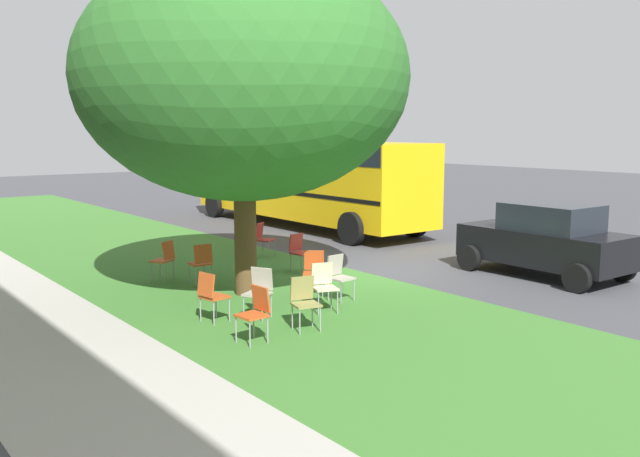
# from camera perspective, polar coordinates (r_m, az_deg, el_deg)

# --- Properties ---
(ground) EXTENTS (80.00, 80.00, 0.00)m
(ground) POSITION_cam_1_polar(r_m,az_deg,el_deg) (16.04, 4.37, -3.60)
(ground) COLOR #424247
(grass_verge) EXTENTS (48.00, 6.00, 0.01)m
(grass_verge) POSITION_cam_1_polar(r_m,az_deg,el_deg) (14.15, -5.37, -5.20)
(grass_verge) COLOR #3D752D
(grass_verge) RESTS_ON ground
(sidewalk_strip) EXTENTS (48.00, 2.80, 0.01)m
(sidewalk_strip) POSITION_cam_1_polar(r_m,az_deg,el_deg) (12.47, -22.91, -7.67)
(sidewalk_strip) COLOR #ADA89E
(sidewalk_strip) RESTS_ON ground
(street_tree) EXTENTS (6.42, 6.42, 6.64)m
(street_tree) POSITION_cam_1_polar(r_m,az_deg,el_deg) (13.62, -6.41, 12.29)
(street_tree) COLOR brown
(street_tree) RESTS_ON ground
(chair_0) EXTENTS (0.51, 0.51, 0.88)m
(chair_0) POSITION_cam_1_polar(r_m,az_deg,el_deg) (11.34, -1.29, -5.86)
(chair_0) COLOR olive
(chair_0) RESTS_ON ground
(chair_1) EXTENTS (0.58, 0.57, 0.88)m
(chair_1) POSITION_cam_1_polar(r_m,az_deg,el_deg) (15.36, -12.78, -2.34)
(chair_1) COLOR #C64C1E
(chair_1) RESTS_ON ground
(chair_2) EXTENTS (0.45, 0.45, 0.88)m
(chair_2) POSITION_cam_1_polar(r_m,az_deg,el_deg) (14.82, -9.82, -2.64)
(chair_2) COLOR #C64C1E
(chair_2) RESTS_ON ground
(chair_3) EXTENTS (0.57, 0.57, 0.88)m
(chair_3) POSITION_cam_1_polar(r_m,az_deg,el_deg) (17.89, -4.76, -0.68)
(chair_3) COLOR #B7332D
(chair_3) RESTS_ON ground
(chair_4) EXTENTS (0.45, 0.45, 0.88)m
(chair_4) POSITION_cam_1_polar(r_m,az_deg,el_deg) (10.73, -5.38, -6.73)
(chair_4) COLOR #C64C1E
(chair_4) RESTS_ON ground
(chair_5) EXTENTS (0.56, 0.57, 0.88)m
(chair_5) POSITION_cam_1_polar(r_m,az_deg,el_deg) (12.10, -5.06, -5.00)
(chair_5) COLOR #ADA393
(chair_5) RESTS_ON ground
(chair_6) EXTENTS (0.46, 0.46, 0.88)m
(chair_6) POSITION_cam_1_polar(r_m,az_deg,el_deg) (13.28, 1.56, -3.77)
(chair_6) COLOR #ADA393
(chair_6) RESTS_ON ground
(chair_7) EXTENTS (0.48, 0.48, 0.88)m
(chair_7) POSITION_cam_1_polar(r_m,az_deg,el_deg) (15.96, -1.73, -1.74)
(chair_7) COLOR #B7332D
(chair_7) RESTS_ON ground
(chair_8) EXTENTS (0.53, 0.53, 0.88)m
(chair_8) POSITION_cam_1_polar(r_m,az_deg,el_deg) (12.48, 0.31, -4.56)
(chair_8) COLOR beige
(chair_8) RESTS_ON ground
(chair_9) EXTENTS (0.48, 0.49, 0.88)m
(chair_9) POSITION_cam_1_polar(r_m,az_deg,el_deg) (11.89, -9.01, -5.30)
(chair_9) COLOR #C64C1E
(chair_9) RESTS_ON ground
(chair_10) EXTENTS (0.59, 0.58, 0.88)m
(chair_10) POSITION_cam_1_polar(r_m,az_deg,el_deg) (13.73, -0.51, -3.38)
(chair_10) COLOR #C64C1E
(chair_10) RESTS_ON ground
(parked_car) EXTENTS (3.70, 1.92, 1.65)m
(parked_car) POSITION_cam_1_polar(r_m,az_deg,el_deg) (16.20, 18.19, -0.86)
(parked_car) COLOR black
(parked_car) RESTS_ON ground
(school_bus) EXTENTS (10.40, 2.80, 2.88)m
(school_bus) POSITION_cam_1_polar(r_m,az_deg,el_deg) (23.36, -1.31, 4.49)
(school_bus) COLOR yellow
(school_bus) RESTS_ON ground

